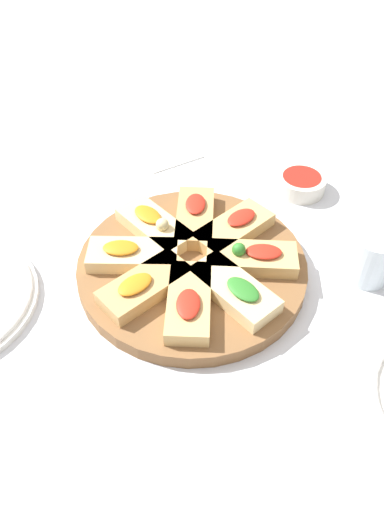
# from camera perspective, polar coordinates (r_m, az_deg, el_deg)

# --- Properties ---
(ground_plane) EXTENTS (3.00, 3.00, 0.00)m
(ground_plane) POSITION_cam_1_polar(r_m,az_deg,el_deg) (0.73, 0.00, -1.82)
(ground_plane) COLOR silver
(serving_board) EXTENTS (0.33, 0.33, 0.02)m
(serving_board) POSITION_cam_1_polar(r_m,az_deg,el_deg) (0.72, 0.00, -1.22)
(serving_board) COLOR brown
(serving_board) RESTS_ON ground_plane
(focaccia_slice_0) EXTENTS (0.14, 0.10, 0.03)m
(focaccia_slice_0) POSITION_cam_1_polar(r_m,az_deg,el_deg) (0.75, 4.81, 3.16)
(focaccia_slice_0) COLOR tan
(focaccia_slice_0) RESTS_ON serving_board
(focaccia_slice_1) EXTENTS (0.10, 0.14, 0.03)m
(focaccia_slice_1) POSITION_cam_1_polar(r_m,az_deg,el_deg) (0.77, 0.35, 4.53)
(focaccia_slice_1) COLOR tan
(focaccia_slice_1) RESTS_ON serving_board
(focaccia_slice_2) EXTENTS (0.10, 0.14, 0.04)m
(focaccia_slice_2) POSITION_cam_1_polar(r_m,az_deg,el_deg) (0.75, -4.29, 3.46)
(focaccia_slice_2) COLOR #E5C689
(focaccia_slice_2) RESTS_ON serving_board
(focaccia_slice_3) EXTENTS (0.14, 0.10, 0.03)m
(focaccia_slice_3) POSITION_cam_1_polar(r_m,az_deg,el_deg) (0.71, -6.88, 0.15)
(focaccia_slice_3) COLOR #E5C689
(focaccia_slice_3) RESTS_ON serving_board
(focaccia_slice_4) EXTENTS (0.14, 0.10, 0.03)m
(focaccia_slice_4) POSITION_cam_1_polar(r_m,az_deg,el_deg) (0.67, -5.44, -3.38)
(focaccia_slice_4) COLOR tan
(focaccia_slice_4) RESTS_ON serving_board
(focaccia_slice_5) EXTENTS (0.10, 0.14, 0.03)m
(focaccia_slice_5) POSITION_cam_1_polar(r_m,az_deg,el_deg) (0.65, -0.35, -5.25)
(focaccia_slice_5) COLOR tan
(focaccia_slice_5) RESTS_ON serving_board
(focaccia_slice_6) EXTENTS (0.10, 0.14, 0.03)m
(focaccia_slice_6) POSITION_cam_1_polar(r_m,az_deg,el_deg) (0.66, 4.85, -3.85)
(focaccia_slice_6) COLOR #E5C689
(focaccia_slice_6) RESTS_ON serving_board
(focaccia_slice_7) EXTENTS (0.14, 0.10, 0.04)m
(focaccia_slice_7) POSITION_cam_1_polar(r_m,az_deg,el_deg) (0.71, 6.85, -0.18)
(focaccia_slice_7) COLOR tan
(focaccia_slice_7) RESTS_ON serving_board
(water_glass) EXTENTS (0.06, 0.06, 0.08)m
(water_glass) POSITION_cam_1_polar(r_m,az_deg,el_deg) (0.74, 19.80, -0.08)
(water_glass) COLOR silver
(water_glass) RESTS_ON ground_plane
(napkin_stack) EXTENTS (0.12, 0.11, 0.00)m
(napkin_stack) POSITION_cam_1_polar(r_m,az_deg,el_deg) (0.97, -2.83, 11.73)
(napkin_stack) COLOR white
(napkin_stack) RESTS_ON ground_plane
(dipping_bowl) EXTENTS (0.08, 0.08, 0.03)m
(dipping_bowl) POSITION_cam_1_polar(r_m,az_deg,el_deg) (0.89, 12.34, 8.16)
(dipping_bowl) COLOR silver
(dipping_bowl) RESTS_ON ground_plane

